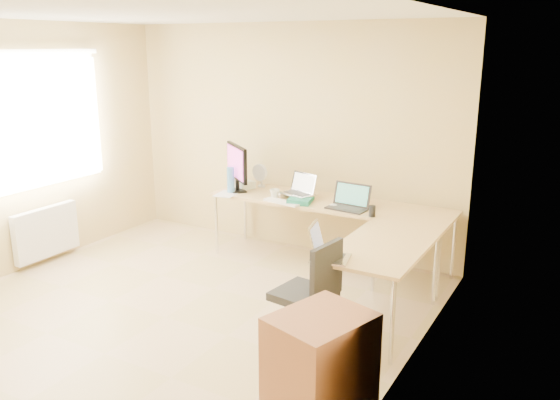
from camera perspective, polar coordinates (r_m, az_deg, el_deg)
The scene contains 24 objects.
floor at distance 5.29m, azimuth -11.37°, elevation -11.42°, with size 4.50×4.50×0.00m, color tan.
ceiling at distance 4.75m, azimuth -13.08°, elevation 17.91°, with size 4.50×4.50×0.00m, color white.
wall_back at distance 6.67m, azimuth 0.80°, elevation 6.19°, with size 4.50×4.50×0.00m, color tan.
wall_right at distance 3.83m, azimuth 12.08°, elevation -1.00°, with size 4.50×4.50×0.00m, color tan.
desk_main at distance 6.23m, azimuth 4.83°, elevation -3.39°, with size 2.65×0.70×0.73m, color tan.
desk_return at distance 5.02m, azimuth 10.14°, elevation -8.28°, with size 0.70×1.30×0.73m, color tan.
monitor at distance 6.48m, azimuth -4.32°, elevation 3.20°, with size 0.63×0.20×0.54m, color black.
book_stack at distance 6.07m, azimuth 2.08°, elevation 0.04°, with size 0.24×0.32×0.05m, color #176852.
laptop_center at distance 6.15m, azimuth 1.82°, elevation 1.58°, with size 0.35×0.27×0.23m, color silver.
laptop_black at distance 5.83m, azimuth 6.79°, elevation 0.31°, with size 0.41×0.30×0.26m, color black.
keyboard at distance 6.04m, azimuth 0.25°, elevation -0.20°, with size 0.44×0.12×0.02m, color white.
mouse at distance 5.93m, azimuth 5.35°, elevation -0.52°, with size 0.09×0.06×0.03m, color silver.
mug at distance 6.20m, azimuth -0.53°, elevation 0.61°, with size 0.11×0.11×0.10m, color beige.
cd_stack at distance 6.35m, azimuth 0.39°, elevation 0.64°, with size 0.14×0.14×0.03m, color silver.
water_bottle at distance 6.45m, azimuth -4.94°, elevation 2.02°, with size 0.08×0.08×0.30m, color teal.
papers at distance 6.42m, azimuth -5.33°, elevation 0.61°, with size 0.22×0.31×0.01m, color silver.
white_box at distance 6.69m, azimuth -3.64°, elevation 1.60°, with size 0.24×0.18×0.09m, color beige.
desk_fan at distance 6.70m, azimuth -1.86°, elevation 2.37°, with size 0.20×0.20×0.25m, color silver.
black_cup at distance 5.62m, azimuth 9.19°, elevation -1.11°, with size 0.06×0.06×0.11m, color black.
laptop_return at distance 4.45m, azimuth 5.06°, elevation -4.55°, with size 0.27×0.34×0.23m, color #BABABA.
office_chair at distance 4.55m, azimuth 2.36°, elevation -8.74°, with size 0.55×0.55×0.92m, color black.
cabinet at distance 3.71m, azimuth 4.01°, elevation -17.15°, with size 0.48×0.59×0.82m, color olive.
radiator at distance 6.82m, azimuth -22.33°, elevation -2.98°, with size 0.09×0.80×0.55m, color white.
window at distance 6.59m, azimuth -23.49°, elevation 7.03°, with size 0.10×1.80×1.40m, color white.
Camera 1 is at (3.19, -3.52, 2.35)m, focal length 36.61 mm.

